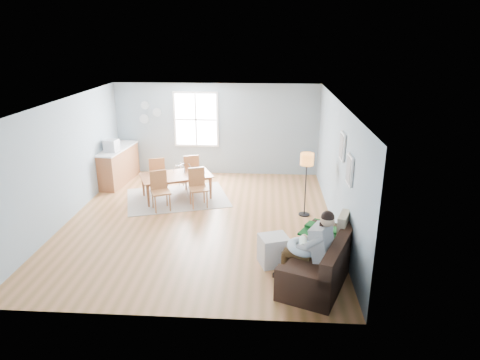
# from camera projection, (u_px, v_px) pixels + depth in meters

# --- Properties ---
(room) EXTENTS (8.40, 9.40, 3.90)m
(room) POSITION_uv_depth(u_px,v_px,m) (197.00, 115.00, 8.98)
(room) COLOR olive
(window) EXTENTS (1.32, 0.08, 1.62)m
(window) POSITION_uv_depth(u_px,v_px,m) (196.00, 120.00, 12.53)
(window) COLOR white
(window) RESTS_ON room
(pictures) EXTENTS (0.05, 1.34, 0.74)m
(pictures) POSITION_uv_depth(u_px,v_px,m) (346.00, 158.00, 8.00)
(pictures) COLOR white
(pictures) RESTS_ON room
(wall_plates) EXTENTS (0.67, 0.02, 0.66)m
(wall_plates) POSITION_uv_depth(u_px,v_px,m) (149.00, 113.00, 12.57)
(wall_plates) COLOR #9BB0BA
(wall_plates) RESTS_ON room
(sofa) EXTENTS (1.62, 2.28, 0.85)m
(sofa) POSITION_uv_depth(u_px,v_px,m) (323.00, 262.00, 7.43)
(sofa) COLOR black
(sofa) RESTS_ON room
(green_throw) EXTENTS (1.23, 1.17, 0.04)m
(green_throw) POSITION_uv_depth(u_px,v_px,m) (330.00, 232.00, 7.98)
(green_throw) COLOR #125122
(green_throw) RESTS_ON sofa
(beige_pillow) EXTENTS (0.30, 0.52, 0.51)m
(beige_pillow) POSITION_uv_depth(u_px,v_px,m) (343.00, 227.00, 7.65)
(beige_pillow) COLOR tan
(beige_pillow) RESTS_ON sofa
(father) EXTENTS (1.05, 0.79, 1.39)m
(father) POSITION_uv_depth(u_px,v_px,m) (312.00, 245.00, 7.08)
(father) COLOR #9B9C9E
(father) RESTS_ON sofa
(nursing_pillow) EXTENTS (0.67, 0.66, 0.22)m
(nursing_pillow) POSITION_uv_depth(u_px,v_px,m) (303.00, 247.00, 7.18)
(nursing_pillow) COLOR silver
(nursing_pillow) RESTS_ON father
(infant) EXTENTS (0.16, 0.38, 0.14)m
(infant) POSITION_uv_depth(u_px,v_px,m) (303.00, 242.00, 7.18)
(infant) COLOR silver
(infant) RESTS_ON nursing_pillow
(toddler) EXTENTS (0.56, 0.35, 0.83)m
(toddler) POSITION_uv_depth(u_px,v_px,m) (324.00, 234.00, 7.50)
(toddler) COLOR white
(toddler) RESTS_ON sofa
(floor_lamp) EXTENTS (0.30, 0.30, 1.50)m
(floor_lamp) POSITION_uv_depth(u_px,v_px,m) (307.00, 165.00, 9.66)
(floor_lamp) COLOR black
(floor_lamp) RESTS_ON room
(storage_cube) EXTENTS (0.62, 0.59, 0.56)m
(storage_cube) POSITION_uv_depth(u_px,v_px,m) (273.00, 250.00, 7.86)
(storage_cube) COLOR silver
(storage_cube) RESTS_ON room
(rug) EXTENTS (2.98, 2.59, 0.01)m
(rug) POSITION_uv_depth(u_px,v_px,m) (177.00, 198.00, 11.10)
(rug) COLOR #9D9690
(rug) RESTS_ON room
(dining_table) EXTENTS (2.01, 1.61, 0.62)m
(dining_table) POSITION_uv_depth(u_px,v_px,m) (177.00, 187.00, 11.00)
(dining_table) COLOR brown
(dining_table) RESTS_ON rug
(chair_sw) EXTENTS (0.57, 0.57, 0.95)m
(chair_sw) POSITION_uv_depth(u_px,v_px,m) (160.00, 188.00, 10.25)
(chair_sw) COLOR olive
(chair_sw) RESTS_ON rug
(chair_se) EXTENTS (0.55, 0.55, 0.95)m
(chair_se) POSITION_uv_depth(u_px,v_px,m) (198.00, 185.00, 10.46)
(chair_se) COLOR olive
(chair_se) RESTS_ON rug
(chair_nw) EXTENTS (0.55, 0.55, 0.96)m
(chair_nw) POSITION_uv_depth(u_px,v_px,m) (157.00, 172.00, 11.39)
(chair_nw) COLOR olive
(chair_nw) RESTS_ON rug
(chair_ne) EXTENTS (0.57, 0.57, 0.97)m
(chair_ne) POSITION_uv_depth(u_px,v_px,m) (191.00, 169.00, 11.59)
(chair_ne) COLOR olive
(chair_ne) RESTS_ON rug
(counter) EXTENTS (0.71, 1.85, 1.01)m
(counter) POSITION_uv_depth(u_px,v_px,m) (119.00, 165.00, 12.11)
(counter) COLOR brown
(counter) RESTS_ON room
(monitor) EXTENTS (0.39, 0.37, 0.32)m
(monitor) POSITION_uv_depth(u_px,v_px,m) (111.00, 145.00, 11.57)
(monitor) COLOR #B0B0B5
(monitor) RESTS_ON counter
(baby_swing) EXTENTS (0.99, 1.00, 0.79)m
(baby_swing) POSITION_uv_depth(u_px,v_px,m) (183.00, 179.00, 11.41)
(baby_swing) COLOR #B0B0B5
(baby_swing) RESTS_ON room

